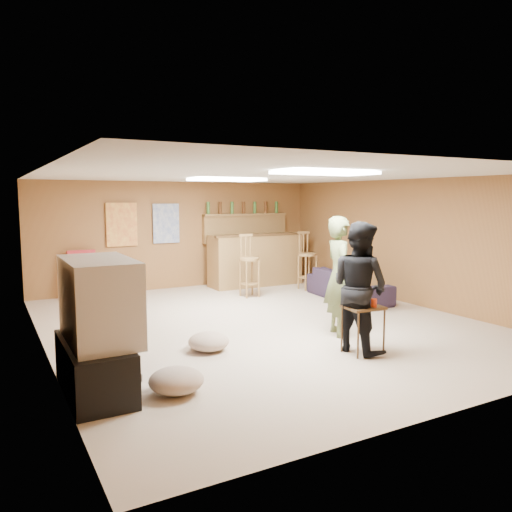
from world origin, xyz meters
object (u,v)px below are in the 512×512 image
bar_counter (255,260)px  tray_table (363,330)px  sofa (348,285)px  tv_body (99,300)px  person_olive (339,276)px  person_black (359,287)px

bar_counter → tray_table: (-1.13, -4.75, -0.26)m
bar_counter → sofa: (0.78, -2.15, -0.28)m
bar_counter → sofa: bar_counter is taller
sofa → tray_table: tray_table is taller
tv_body → sofa: tv_body is taller
person_olive → person_black: bearing=178.0°
sofa → tray_table: (-1.91, -2.60, 0.02)m
tv_body → tray_table: tv_body is taller
sofa → tray_table: bearing=148.7°
person_olive → tray_table: size_ratio=2.82×
person_black → tray_table: (-0.01, -0.10, -0.51)m
person_black → sofa: (1.90, 2.51, -0.53)m
tv_body → person_olive: bearing=8.5°
tv_body → sofa: size_ratio=0.60×
tray_table → bar_counter: bearing=76.7°
sofa → bar_counter: bearing=24.9°
tray_table → person_black: bearing=83.1°
tv_body → person_olive: person_olive is taller
tv_body → person_black: person_black is taller
person_black → sofa: size_ratio=0.87×
person_olive → tv_body: bearing=115.9°
person_olive → person_black: size_ratio=1.02×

